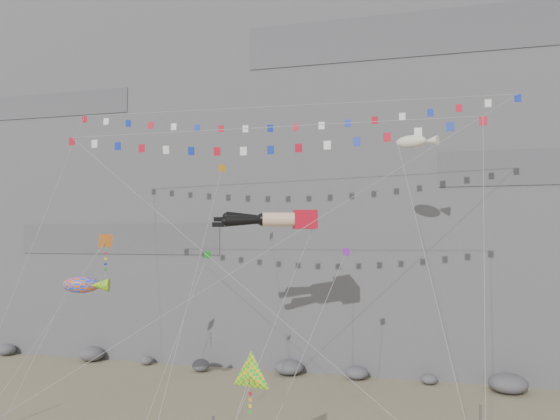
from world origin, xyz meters
name	(u,v)px	position (x,y,z in m)	size (l,w,h in m)	color
cliff	(320,128)	(0.00, 32.00, 25.00)	(80.00, 28.00, 50.00)	slate
talus_boulders	(289,368)	(0.00, 17.00, 0.60)	(60.00, 3.00, 1.20)	slate
legs_kite	(276,220)	(1.73, 6.48, 13.47)	(7.51, 16.03, 19.95)	red
flag_banner_upper	(283,106)	(1.48, 9.15, 22.16)	(33.40, 14.45, 30.65)	red
flag_banner_lower	(257,128)	(1.47, 2.79, 19.27)	(27.48, 5.68, 23.90)	red
harlequin_kite	(105,241)	(-9.75, 3.14, 11.95)	(5.97, 7.61, 14.46)	#FB1B30
fish_windsock	(81,285)	(-9.83, 0.60, 9.15)	(4.70, 5.63, 10.49)	#FF590D
delta_kite	(250,376)	(3.50, -4.80, 5.51)	(2.57, 3.08, 7.01)	#F1B60C
blimp_windsock	(411,142)	(10.95, 9.44, 19.04)	(5.35, 11.81, 22.08)	#F4E4C8
small_kite_a	(221,172)	(-3.09, 8.14, 17.17)	(2.65, 16.33, 23.51)	orange
small_kite_b	(345,255)	(6.63, 5.98, 11.04)	(3.76, 13.04, 17.00)	purple
small_kite_c	(206,259)	(-2.12, 2.98, 10.83)	(1.05, 11.90, 15.79)	green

